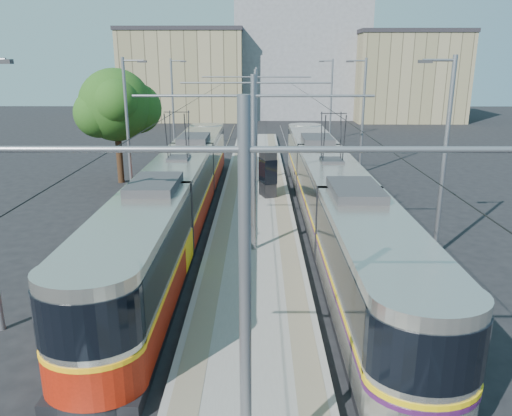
{
  "coord_description": "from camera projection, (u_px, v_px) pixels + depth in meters",
  "views": [
    {
      "loc": [
        0.22,
        -11.33,
        7.75
      ],
      "look_at": [
        0.1,
        9.57,
        1.6
      ],
      "focal_mm": 35.0,
      "sensor_mm": 36.0,
      "label": 1
    }
  ],
  "objects": [
    {
      "name": "street_lamps",
      "position": [
        256.0,
        119.0,
        32.02
      ],
      "size": [
        15.18,
        38.22,
        8.0
      ],
      "color": "gray",
      "rests_on": "ground"
    },
    {
      "name": "catenary",
      "position": [
        255.0,
        128.0,
        25.36
      ],
      "size": [
        9.2,
        70.0,
        7.0
      ],
      "color": "gray",
      "rests_on": "platform"
    },
    {
      "name": "rails",
      "position": [
        255.0,
        198.0,
        29.36
      ],
      "size": [
        8.71,
        70.0,
        0.03
      ],
      "color": "gray",
      "rests_on": "ground"
    },
    {
      "name": "tram_left",
      "position": [
        180.0,
        191.0,
        24.17
      ],
      "size": [
        2.43,
        28.54,
        5.5
      ],
      "color": "black",
      "rests_on": "ground"
    },
    {
      "name": "tram_right",
      "position": [
        330.0,
        191.0,
        23.55
      ],
      "size": [
        2.43,
        29.69,
        5.5
      ],
      "color": "black",
      "rests_on": "ground"
    },
    {
      "name": "tactile_strip_left",
      "position": [
        230.0,
        193.0,
        29.29
      ],
      "size": [
        0.7,
        50.0,
        0.01
      ],
      "primitive_type": "cube",
      "color": "gray",
      "rests_on": "platform"
    },
    {
      "name": "building_left",
      "position": [
        185.0,
        75.0,
        68.97
      ],
      "size": [
        16.32,
        12.24,
        12.01
      ],
      "color": "gray",
      "rests_on": "ground"
    },
    {
      "name": "tactile_strip_right",
      "position": [
        280.0,
        193.0,
        29.27
      ],
      "size": [
        0.7,
        50.0,
        0.01
      ],
      "primitive_type": "cube",
      "color": "gray",
      "rests_on": "platform"
    },
    {
      "name": "platform",
      "position": [
        255.0,
        196.0,
        29.32
      ],
      "size": [
        4.0,
        50.0,
        0.3
      ],
      "primitive_type": "cube",
      "color": "gray",
      "rests_on": "ground"
    },
    {
      "name": "building_centre",
      "position": [
        299.0,
        59.0,
        72.14
      ],
      "size": [
        18.36,
        14.28,
        16.11
      ],
      "color": "gray",
      "rests_on": "ground"
    },
    {
      "name": "tree",
      "position": [
        121.0,
        106.0,
        32.05
      ],
      "size": [
        5.08,
        4.7,
        7.38
      ],
      "color": "#382314",
      "rests_on": "ground"
    },
    {
      "name": "ground",
      "position": [
        250.0,
        370.0,
        13.06
      ],
      "size": [
        160.0,
        160.0,
        0.0
      ],
      "primitive_type": "plane",
      "color": "black",
      "rests_on": "ground"
    },
    {
      "name": "building_right",
      "position": [
        406.0,
        76.0,
        66.93
      ],
      "size": [
        14.28,
        10.2,
        11.67
      ],
      "color": "gray",
      "rests_on": "ground"
    },
    {
      "name": "shelter",
      "position": [
        268.0,
        172.0,
        28.4
      ],
      "size": [
        1.07,
        1.36,
        2.64
      ],
      "rotation": [
        0.0,
        0.0,
        0.32
      ],
      "color": "black",
      "rests_on": "platform"
    }
  ]
}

